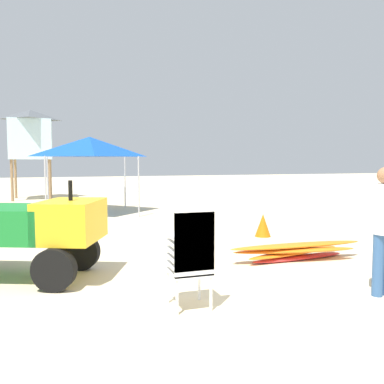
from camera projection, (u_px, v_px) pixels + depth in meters
ground at (218, 282)px, 5.99m from camera, size 80.00×80.00×0.00m
utility_cart at (19, 228)px, 6.10m from camera, size 2.81×2.08×1.50m
stacked_plastic_chairs at (191, 249)px, 4.81m from camera, size 0.48×0.48×1.29m
surfboard_pile at (296, 251)px, 7.27m from camera, size 2.58×0.84×0.32m
lifeguard_near_right at (384, 222)px, 5.32m from camera, size 0.32×0.32×1.71m
popup_canopy at (90, 147)px, 13.59m from camera, size 2.83×2.83×2.59m
lifeguard_tower at (31, 134)px, 18.49m from camera, size 1.98×1.98×4.09m
traffic_cone_near at (263, 225)px, 9.54m from camera, size 0.37×0.37×0.53m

